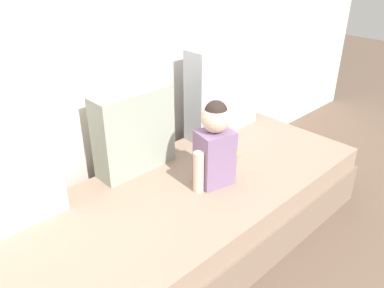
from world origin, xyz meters
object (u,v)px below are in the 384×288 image
(couch, at_px, (178,223))
(banana, at_px, (229,157))
(throw_pillow_right, at_px, (223,89))
(toddler, at_px, (215,145))
(throw_pillow_center, at_px, (134,131))

(couch, relative_size, banana, 13.87)
(throw_pillow_right, height_order, toddler, throw_pillow_right)
(throw_pillow_right, xyz_separation_m, banana, (-0.28, -0.32, -0.28))
(banana, bearing_deg, throw_pillow_center, 145.15)
(throw_pillow_right, distance_m, banana, 0.50)
(throw_pillow_right, bearing_deg, banana, -131.42)
(banana, bearing_deg, throw_pillow_right, 48.58)
(couch, xyz_separation_m, toddler, (0.21, -0.06, 0.43))
(couch, xyz_separation_m, banana, (0.45, 0.04, 0.22))
(couch, distance_m, banana, 0.51)
(throw_pillow_center, distance_m, banana, 0.59)
(throw_pillow_right, bearing_deg, toddler, -141.45)
(toddler, bearing_deg, throw_pillow_center, 117.22)
(throw_pillow_center, relative_size, throw_pillow_right, 0.79)
(throw_pillow_right, relative_size, toddler, 1.25)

